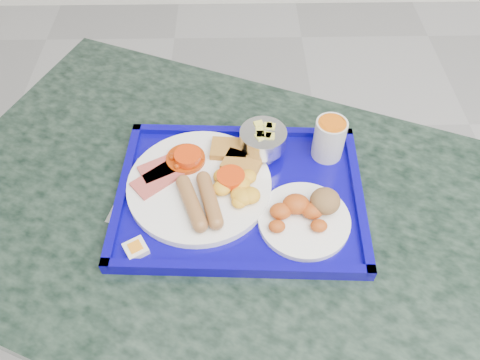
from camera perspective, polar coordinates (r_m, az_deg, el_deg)
The scene contains 9 objects.
table at distance 1.05m, azimuth -2.04°, elevation -9.06°, with size 1.32×1.12×0.70m.
tray at distance 0.90m, azimuth 0.00°, elevation -1.86°, with size 0.48×0.36×0.03m.
main_plate at distance 0.89m, azimuth -4.23°, elevation -0.32°, with size 0.28×0.28×0.04m.
bread_plate at distance 0.85m, azimuth 8.09°, elevation -4.09°, with size 0.17×0.17×0.06m.
fruit_bowl at distance 0.93m, azimuth 2.83°, elevation 5.01°, with size 0.09×0.09×0.06m.
juice_cup at distance 0.94m, azimuth 10.83°, elevation 5.07°, with size 0.06×0.06×0.09m.
spoon at distance 0.94m, azimuth -11.28°, elevation 0.85°, with size 0.06×0.15×0.01m.
knife at distance 0.92m, azimuth -13.85°, elevation -1.12°, with size 0.01×0.16×0.00m, color silver.
jam_packet at distance 0.84m, azimuth -12.58°, elevation -8.17°, with size 0.05×0.05×0.01m.
Camera 1 is at (-1.02, 0.54, 1.42)m, focal length 35.00 mm.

